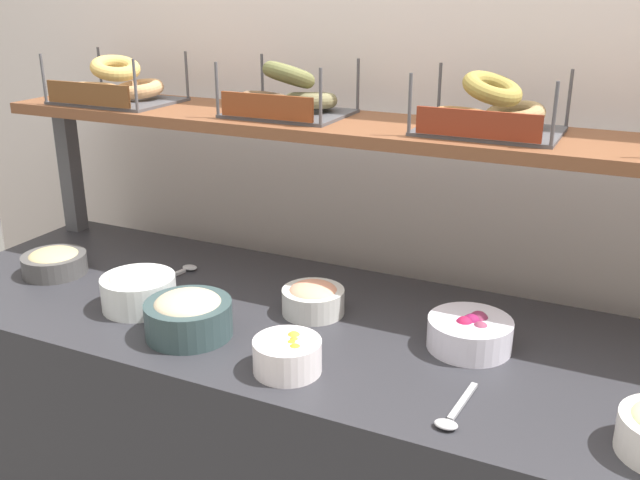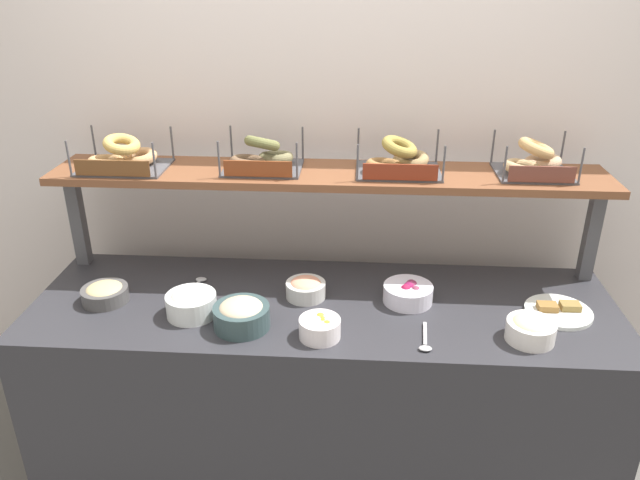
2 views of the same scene
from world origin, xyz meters
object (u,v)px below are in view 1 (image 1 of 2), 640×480
Objects in this scene: bowl_tuna_salad at (188,315)px; serving_spoon_by_edge at (179,272)px; serving_spoon_near_plate at (454,414)px; bagel_basket_sesame at (116,87)px; bowl_fruit_salad at (290,355)px; bowl_cream_cheese at (139,288)px; bowl_hummus at (54,262)px; bagel_basket_everything at (489,112)px; bowl_beet_salad at (470,333)px; bowl_lox_spread at (313,298)px; bagel_basket_poppy at (288,97)px.

bowl_tuna_salad is 0.37m from serving_spoon_by_edge.
bagel_basket_sesame is (-1.16, 0.49, 0.47)m from serving_spoon_near_plate.
bowl_fruit_salad is 0.81× the size of serving_spoon_near_plate.
bowl_cream_cheese reaches higher than bowl_hummus.
serving_spoon_by_edge is 0.52× the size of bagel_basket_sesame.
bagel_basket_sesame reaches higher than bowl_fruit_salad.
bagel_basket_sesame is (-0.33, 0.36, 0.42)m from bowl_cream_cheese.
bowl_cream_cheese is 0.22m from serving_spoon_by_edge.
bagel_basket_everything reaches higher than bowl_tuna_salad.
bowl_hummus is at bearing -176.34° from bowl_beet_salad.
bowl_cream_cheese is 0.80m from bowl_beet_salad.
bowl_cream_cheese is at bearing -152.30° from bagel_basket_everything.
bowl_cream_cheese is 0.54× the size of bagel_basket_sesame.
bowl_lox_spread is 0.50× the size of bagel_basket_poppy.
bagel_basket_poppy reaches higher than serving_spoon_near_plate.
bagel_basket_poppy is at bearing 35.50° from serving_spoon_by_edge.
bowl_cream_cheese is at bearing 166.78° from bowl_fruit_salad.
serving_spoon_near_plate and serving_spoon_by_edge have the same top height.
bowl_beet_salad is 0.63m from bowl_tuna_salad.
bowl_hummus is 0.79m from bagel_basket_poppy.
serving_spoon_by_edge is 0.58× the size of bagel_basket_poppy.
bowl_hummus is at bearing 165.50° from bowl_tuna_salad.
bagel_basket_poppy is (0.21, 0.39, 0.43)m from bowl_cream_cheese.
bagel_basket_poppy is at bearing 179.51° from bagel_basket_everything.
bagel_basket_sesame is (-1.12, 0.22, 0.44)m from bowl_beet_salad.
bowl_hummus is 0.57× the size of bagel_basket_poppy.
bowl_beet_salad is at bearing 39.86° from bowl_fruit_salad.
bowl_cream_cheese is 0.98× the size of bowl_beet_salad.
bowl_cream_cheese is 1.27× the size of bowl_fruit_salad.
serving_spoon_by_edge is 0.92m from bagel_basket_everything.
bagel_basket_sesame is at bearing 152.83° from serving_spoon_by_edge.
bowl_beet_salad is 0.61× the size of bagel_basket_poppy.
serving_spoon_near_plate is at bearing -21.53° from serving_spoon_by_edge.
bagel_basket_poppy is at bearing 128.29° from bowl_lox_spread.
bowl_fruit_salad reaches higher than serving_spoon_near_plate.
bowl_hummus is 0.98× the size of serving_spoon_near_plate.
bagel_basket_everything is at bearing 12.71° from serving_spoon_by_edge.
bagel_basket_poppy reaches higher than bowl_beet_salad.
bowl_cream_cheese is at bearing -118.65° from bagel_basket_poppy.
serving_spoon_near_plate is at bearing -9.74° from bowl_hummus.
bagel_basket_sesame reaches higher than bowl_cream_cheese.
bowl_fruit_salad is 0.28m from bowl_lox_spread.
bagel_basket_everything is at bearing 1.36° from bagel_basket_sesame.
bowl_hummus is at bearing 167.36° from bowl_fruit_salad.
bowl_hummus is 0.34m from serving_spoon_by_edge.
bowl_tuna_salad is at bearing -92.31° from bagel_basket_poppy.
bagel_basket_poppy reaches higher than bowl_hummus.
bowl_fruit_salad is 0.82× the size of serving_spoon_by_edge.
bagel_basket_sesame is at bearing -178.64° from bagel_basket_everything.
bowl_lox_spread is at bearing 21.27° from bowl_cream_cheese.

